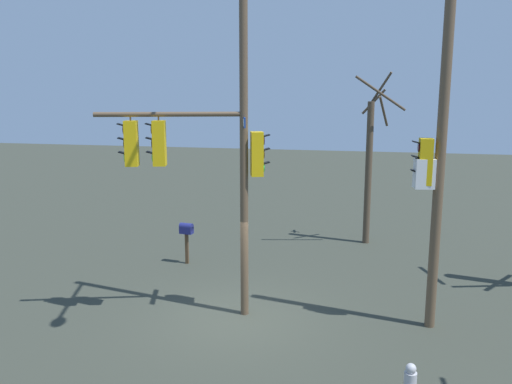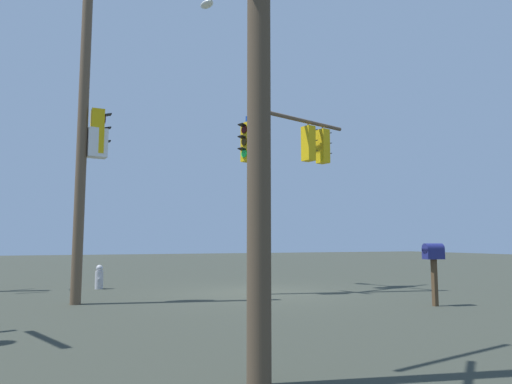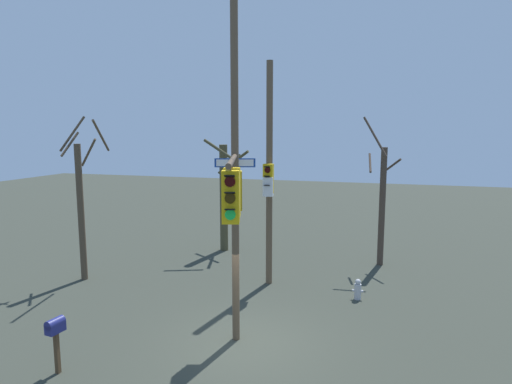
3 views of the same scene
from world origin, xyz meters
The scene contains 6 objects.
ground_plane centered at (0.00, 0.00, 0.00)m, with size 80.00×80.00×0.00m, color #33382E.
main_signal_pole_assembly centered at (-0.04, 0.48, 5.12)m, with size 3.49×4.53×9.97m.
secondary_pole_assembly centered at (0.57, -4.71, 4.14)m, with size 0.43×0.79×8.42m.
fire_hydrant centered at (-2.82, -4.12, 0.34)m, with size 0.38×0.24×0.73m.
mailbox centered at (3.94, 2.73, 1.11)m, with size 0.30×0.47×1.41m.
bare_tree_across_street centered at (7.76, -3.22, 3.06)m, with size 1.97×1.81×6.47m.
Camera 2 is at (12.18, -4.99, 1.47)m, focal length 32.10 mm.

